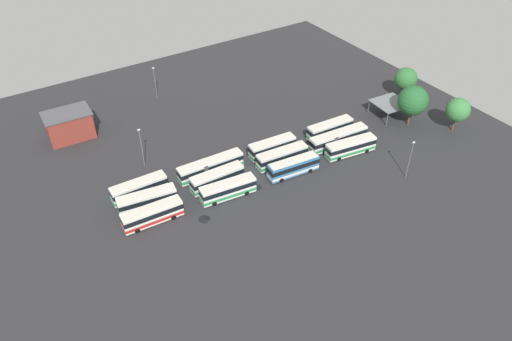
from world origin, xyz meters
name	(u,v)px	position (x,y,z in m)	size (l,w,h in m)	color
ground_plane	(251,174)	(0.00, 0.00, 0.00)	(122.21, 122.21, 0.00)	#28282B
bus_row0_slot0	(152,214)	(-22.51, -2.37, 1.90)	(11.28, 3.06, 3.61)	silver
bus_row0_slot1	(147,200)	(-21.77, 1.83, 1.90)	(11.29, 4.12, 3.61)	silver
bus_row0_slot2	(139,188)	(-21.72, 5.84, 1.90)	(10.97, 2.72, 3.61)	silver
bus_row1_slot0	(228,189)	(-7.49, -3.66, 1.90)	(11.26, 3.69, 3.61)	silver
bus_row1_slot1	(217,178)	(-7.58, 0.42, 1.90)	(11.10, 2.72, 3.61)	silver
bus_row1_slot2	(210,167)	(-6.88, 4.46, 1.90)	(14.10, 2.97, 3.61)	silver
bus_row2_slot0	(293,167)	(7.26, -4.72, 1.90)	(11.15, 3.59, 3.61)	teal
bus_row2_slot1	(282,156)	(7.39, -0.55, 1.90)	(11.47, 3.38, 3.61)	silver
bus_row2_slot2	(272,147)	(7.62, 3.42, 1.90)	(10.66, 3.28, 3.61)	silver
bus_row3_slot0	(351,147)	(21.81, -5.68, 1.90)	(11.70, 4.16, 3.61)	silver
bus_row3_slot1	(338,138)	(21.67, -1.73, 1.90)	(14.17, 3.58, 3.61)	silver
bus_row3_slot2	(330,129)	(22.66, 2.28, 1.90)	(11.27, 3.15, 3.61)	silver
depot_building	(69,125)	(-26.84, 33.55, 3.20)	(10.50, 7.07, 6.37)	maroon
maintenance_shelter	(390,103)	(40.35, 1.42, 3.35)	(8.17, 7.91, 3.53)	slate
lamp_post_by_building	(155,82)	(-3.32, 39.58, 4.65)	(0.56, 0.28, 8.48)	slate
lamp_post_far_corner	(142,147)	(-17.27, 14.29, 5.02)	(0.56, 0.28, 9.20)	slate
lamp_post_mid_lot	(410,158)	(26.03, -17.96, 4.76)	(0.56, 0.28, 8.69)	slate
tree_east_edge	(413,101)	(41.31, -4.03, 6.39)	(6.91, 6.91, 9.85)	brown
tree_north_edge	(406,79)	(49.55, 5.78, 5.35)	(5.62, 5.62, 8.17)	brown
tree_west_edge	(458,110)	(48.06, -11.40, 5.46)	(5.46, 5.46, 8.20)	brown
puddle_centre_drain	(263,144)	(8.08, 7.84, 0.00)	(3.15, 3.15, 0.01)	black
puddle_back_corner	(204,219)	(-14.38, -6.71, 0.00)	(2.21, 2.21, 0.01)	black
puddle_near_shelter	(273,148)	(9.10, 5.30, 0.00)	(2.78, 2.78, 0.01)	black
puddle_between_rows	(256,187)	(-1.34, -4.19, 0.00)	(2.19, 2.19, 0.01)	black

